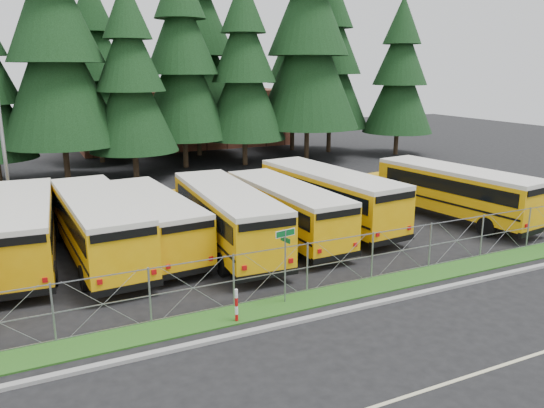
{
  "coord_description": "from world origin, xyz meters",
  "views": [
    {
      "loc": [
        -10.34,
        -17.48,
        8.37
      ],
      "look_at": [
        -0.11,
        4.0,
        2.23
      ],
      "focal_mm": 35.0,
      "sensor_mm": 36.0,
      "label": 1
    }
  ],
  "objects_px": {
    "striped_bollard": "(236,306)",
    "bus_2": "(97,227)",
    "bus_3": "(152,222)",
    "street_sign": "(285,250)",
    "bus_5": "(282,211)",
    "bus_1": "(22,231)",
    "bus_east": "(450,193)",
    "bus_4": "(225,218)",
    "light_standard": "(1,123)",
    "bus_6": "(324,198)"
  },
  "relations": [
    {
      "from": "bus_4",
      "to": "bus_5",
      "type": "bearing_deg",
      "value": 7.5
    },
    {
      "from": "bus_2",
      "to": "bus_3",
      "type": "height_order",
      "value": "bus_2"
    },
    {
      "from": "bus_3",
      "to": "bus_east",
      "type": "bearing_deg",
      "value": -10.87
    },
    {
      "from": "street_sign",
      "to": "light_standard",
      "type": "relative_size",
      "value": 0.28
    },
    {
      "from": "bus_1",
      "to": "bus_east",
      "type": "height_order",
      "value": "bus_east"
    },
    {
      "from": "bus_6",
      "to": "bus_east",
      "type": "height_order",
      "value": "bus_6"
    },
    {
      "from": "bus_1",
      "to": "striped_bollard",
      "type": "distance_m",
      "value": 11.28
    },
    {
      "from": "bus_3",
      "to": "bus_1",
      "type": "bearing_deg",
      "value": 167.58
    },
    {
      "from": "bus_5",
      "to": "bus_6",
      "type": "height_order",
      "value": "bus_6"
    },
    {
      "from": "bus_5",
      "to": "light_standard",
      "type": "height_order",
      "value": "light_standard"
    },
    {
      "from": "bus_2",
      "to": "bus_5",
      "type": "xyz_separation_m",
      "value": [
        8.83,
        -0.74,
        -0.1
      ]
    },
    {
      "from": "bus_4",
      "to": "bus_3",
      "type": "bearing_deg",
      "value": 160.67
    },
    {
      "from": "striped_bollard",
      "to": "bus_4",
      "type": "bearing_deg",
      "value": 72.3
    },
    {
      "from": "bus_1",
      "to": "bus_6",
      "type": "xyz_separation_m",
      "value": [
        14.94,
        -0.62,
        0.06
      ]
    },
    {
      "from": "bus_2",
      "to": "light_standard",
      "type": "height_order",
      "value": "light_standard"
    },
    {
      "from": "bus_3",
      "to": "bus_5",
      "type": "xyz_separation_m",
      "value": [
        6.36,
        -0.94,
        0.03
      ]
    },
    {
      "from": "bus_3",
      "to": "street_sign",
      "type": "bearing_deg",
      "value": -73.73
    },
    {
      "from": "bus_3",
      "to": "bus_4",
      "type": "distance_m",
      "value": 3.4
    },
    {
      "from": "striped_bollard",
      "to": "light_standard",
      "type": "relative_size",
      "value": 0.12
    },
    {
      "from": "street_sign",
      "to": "striped_bollard",
      "type": "bearing_deg",
      "value": -163.16
    },
    {
      "from": "bus_5",
      "to": "bus_6",
      "type": "relative_size",
      "value": 0.92
    },
    {
      "from": "bus_2",
      "to": "bus_3",
      "type": "xyz_separation_m",
      "value": [
        2.47,
        0.2,
        -0.13
      ]
    },
    {
      "from": "bus_6",
      "to": "striped_bollard",
      "type": "xyz_separation_m",
      "value": [
        -8.62,
        -8.69,
        -0.92
      ]
    },
    {
      "from": "light_standard",
      "to": "bus_3",
      "type": "bearing_deg",
      "value": -53.01
    },
    {
      "from": "bus_east",
      "to": "bus_6",
      "type": "bearing_deg",
      "value": 155.96
    },
    {
      "from": "bus_3",
      "to": "bus_4",
      "type": "xyz_separation_m",
      "value": [
        3.16,
        -1.24,
        0.13
      ]
    },
    {
      "from": "bus_2",
      "to": "bus_5",
      "type": "distance_m",
      "value": 8.86
    },
    {
      "from": "bus_3",
      "to": "street_sign",
      "type": "height_order",
      "value": "street_sign"
    },
    {
      "from": "bus_4",
      "to": "street_sign",
      "type": "height_order",
      "value": "bus_4"
    },
    {
      "from": "bus_east",
      "to": "street_sign",
      "type": "height_order",
      "value": "bus_east"
    },
    {
      "from": "bus_3",
      "to": "striped_bollard",
      "type": "relative_size",
      "value": 8.66
    },
    {
      "from": "light_standard",
      "to": "bus_east",
      "type": "bearing_deg",
      "value": -23.54
    },
    {
      "from": "bus_3",
      "to": "bus_6",
      "type": "bearing_deg",
      "value": -3.61
    },
    {
      "from": "bus_3",
      "to": "striped_bollard",
      "type": "distance_m",
      "value": 8.62
    },
    {
      "from": "street_sign",
      "to": "light_standard",
      "type": "xyz_separation_m",
      "value": [
        -8.99,
        15.85,
        3.47
      ]
    },
    {
      "from": "bus_6",
      "to": "bus_2",
      "type": "bearing_deg",
      "value": 175.86
    },
    {
      "from": "bus_2",
      "to": "light_standard",
      "type": "bearing_deg",
      "value": 110.09
    },
    {
      "from": "bus_1",
      "to": "striped_bollard",
      "type": "height_order",
      "value": "bus_1"
    },
    {
      "from": "bus_1",
      "to": "bus_4",
      "type": "bearing_deg",
      "value": -9.2
    },
    {
      "from": "bus_4",
      "to": "bus_east",
      "type": "distance_m",
      "value": 13.38
    },
    {
      "from": "bus_3",
      "to": "light_standard",
      "type": "bearing_deg",
      "value": 122.5
    },
    {
      "from": "bus_3",
      "to": "street_sign",
      "type": "relative_size",
      "value": 3.7
    },
    {
      "from": "bus_1",
      "to": "bus_5",
      "type": "xyz_separation_m",
      "value": [
        11.84,
        -1.7,
        -0.06
      ]
    },
    {
      "from": "bus_2",
      "to": "bus_1",
      "type": "bearing_deg",
      "value": 159.01
    },
    {
      "from": "bus_1",
      "to": "bus_5",
      "type": "bearing_deg",
      "value": -4.32
    },
    {
      "from": "striped_bollard",
      "to": "bus_2",
      "type": "bearing_deg",
      "value": 111.56
    },
    {
      "from": "light_standard",
      "to": "bus_1",
      "type": "bearing_deg",
      "value": -85.93
    },
    {
      "from": "bus_2",
      "to": "bus_4",
      "type": "height_order",
      "value": "bus_2"
    },
    {
      "from": "striped_bollard",
      "to": "light_standard",
      "type": "distance_m",
      "value": 18.52
    },
    {
      "from": "bus_1",
      "to": "bus_east",
      "type": "relative_size",
      "value": 0.98
    }
  ]
}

